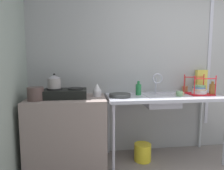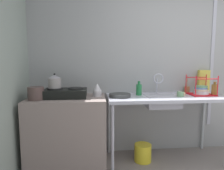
% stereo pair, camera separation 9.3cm
% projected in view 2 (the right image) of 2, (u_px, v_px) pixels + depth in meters
% --- Properties ---
extents(wall_back, '(5.50, 0.10, 2.51)m').
position_uv_depth(wall_back, '(189.00, 68.00, 3.02)').
color(wall_back, '#999B9C').
rests_on(wall_back, ground).
extents(wall_metal_strip, '(0.05, 0.01, 2.01)m').
position_uv_depth(wall_metal_strip, '(212.00, 59.00, 2.98)').
color(wall_metal_strip, '#B1B2C1').
extents(counter_concrete, '(0.97, 0.64, 0.89)m').
position_uv_depth(counter_concrete, '(68.00, 131.00, 2.59)').
color(counter_concrete, gray).
rests_on(counter_concrete, ground).
extents(counter_sink, '(1.53, 0.64, 0.89)m').
position_uv_depth(counter_sink, '(165.00, 101.00, 2.66)').
color(counter_sink, '#B1B2C1').
rests_on(counter_sink, ground).
extents(stove, '(0.54, 0.34, 0.12)m').
position_uv_depth(stove, '(65.00, 93.00, 2.52)').
color(stove, black).
rests_on(stove, counter_concrete).
extents(pot_on_left_burner, '(0.16, 0.16, 0.19)m').
position_uv_depth(pot_on_left_burner, '(55.00, 81.00, 2.50)').
color(pot_on_left_burner, '#9C9593').
rests_on(pot_on_left_burner, stove).
extents(pot_beside_stove, '(0.19, 0.19, 0.16)m').
position_uv_depth(pot_beside_stove, '(36.00, 93.00, 2.36)').
color(pot_beside_stove, brown).
rests_on(pot_beside_stove, counter_concrete).
extents(percolator, '(0.11, 0.11, 0.17)m').
position_uv_depth(percolator, '(97.00, 90.00, 2.62)').
color(percolator, silver).
rests_on(percolator, counter_concrete).
extents(sink_basin, '(0.44, 0.38, 0.14)m').
position_uv_depth(sink_basin, '(161.00, 101.00, 2.64)').
color(sink_basin, '#B1B2C1').
rests_on(sink_basin, counter_sink).
extents(faucet, '(0.15, 0.08, 0.29)m').
position_uv_depth(faucet, '(158.00, 80.00, 2.77)').
color(faucet, '#B1B2C1').
rests_on(faucet, counter_sink).
extents(frying_pan, '(0.28, 0.28, 0.04)m').
position_uv_depth(frying_pan, '(120.00, 95.00, 2.56)').
color(frying_pan, '#333534').
rests_on(frying_pan, counter_sink).
extents(dish_rack, '(0.32, 0.30, 0.27)m').
position_uv_depth(dish_rack, '(201.00, 91.00, 2.73)').
color(dish_rack, red).
rests_on(dish_rack, counter_sink).
extents(cup_by_rack, '(0.09, 0.09, 0.07)m').
position_uv_depth(cup_by_rack, '(180.00, 94.00, 2.60)').
color(cup_by_rack, '#6F9969').
rests_on(cup_by_rack, counter_sink).
extents(small_bowl_on_drainboard, '(0.11, 0.11, 0.04)m').
position_uv_depth(small_bowl_on_drainboard, '(181.00, 94.00, 2.71)').
color(small_bowl_on_drainboard, beige).
rests_on(small_bowl_on_drainboard, counter_sink).
extents(bottle_by_sink, '(0.08, 0.08, 0.19)m').
position_uv_depth(bottle_by_sink, '(139.00, 89.00, 2.69)').
color(bottle_by_sink, '#23763E').
rests_on(bottle_by_sink, counter_sink).
extents(bottle_by_rack, '(0.08, 0.08, 0.18)m').
position_uv_depth(bottle_by_rack, '(215.00, 90.00, 2.68)').
color(bottle_by_rack, olive).
rests_on(bottle_by_rack, counter_sink).
extents(cereal_box, '(0.16, 0.08, 0.33)m').
position_uv_depth(cereal_box, '(204.00, 81.00, 2.96)').
color(cereal_box, '#D7C84C').
rests_on(cereal_box, counter_sink).
extents(utensil_jar, '(0.08, 0.08, 0.24)m').
position_uv_depth(utensil_jar, '(187.00, 89.00, 2.94)').
color(utensil_jar, '#A0633C').
rests_on(utensil_jar, counter_sink).
extents(bucket_on_floor, '(0.23, 0.23, 0.23)m').
position_uv_depth(bucket_on_floor, '(143.00, 153.00, 2.69)').
color(bucket_on_floor, yellow).
rests_on(bucket_on_floor, ground).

